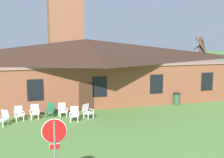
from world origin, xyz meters
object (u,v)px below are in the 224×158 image
(lawn_chair_left_end, at_px, (35,111))
(trash_bin, at_px, (177,99))
(lawn_chair_near_door, at_px, (19,113))
(lawn_chair_far_side, at_px, (74,114))
(stop_sign, at_px, (55,143))
(lawn_chair_middle, at_px, (50,109))
(lawn_chair_by_porch, at_px, (4,118))
(lawn_chair_right_end, at_px, (62,110))
(lawn_chair_under_eave, at_px, (87,111))

(lawn_chair_left_end, xyz_separation_m, trash_bin, (11.12, 0.81, -0.00))
(lawn_chair_near_door, xyz_separation_m, lawn_chair_far_side, (3.46, -1.16, 0.00))
(stop_sign, distance_m, lawn_chair_far_side, 9.25)
(lawn_chair_near_door, height_order, lawn_chair_middle, same)
(lawn_chair_by_porch, xyz_separation_m, lawn_chair_right_end, (3.70, 1.01, 0.00))
(lawn_chair_far_side, bearing_deg, trash_bin, 13.82)
(lawn_chair_middle, bearing_deg, lawn_chair_far_side, -47.00)
(lawn_chair_under_eave, height_order, trash_bin, trash_bin)
(lawn_chair_near_door, bearing_deg, lawn_chair_left_end, 9.45)
(lawn_chair_right_end, bearing_deg, lawn_chair_by_porch, -164.74)
(stop_sign, relative_size, lawn_chair_near_door, 2.92)
(lawn_chair_by_porch, distance_m, lawn_chair_right_end, 3.84)
(lawn_chair_middle, relative_size, lawn_chair_under_eave, 1.00)
(lawn_chair_under_eave, distance_m, trash_bin, 7.91)
(lawn_chair_left_end, relative_size, lawn_chair_middle, 1.00)
(stop_sign, bearing_deg, lawn_chair_far_side, 77.28)
(lawn_chair_middle, distance_m, lawn_chair_far_side, 2.08)
(lawn_chair_left_end, xyz_separation_m, lawn_chair_under_eave, (3.40, -0.90, 0.00))
(lawn_chair_by_porch, height_order, lawn_chair_under_eave, same)
(lawn_chair_by_porch, bearing_deg, lawn_chair_near_door, 45.79)
(lawn_chair_right_end, bearing_deg, lawn_chair_under_eave, -28.54)
(lawn_chair_right_end, relative_size, lawn_chair_under_eave, 1.00)
(lawn_chair_left_end, bearing_deg, lawn_chair_far_side, -28.31)
(lawn_chair_by_porch, height_order, lawn_chair_near_door, same)
(stop_sign, xyz_separation_m, lawn_chair_middle, (0.59, 10.42, -1.49))
(stop_sign, distance_m, lawn_chair_middle, 10.55)
(lawn_chair_right_end, height_order, lawn_chair_under_eave, same)
(lawn_chair_right_end, bearing_deg, lawn_chair_far_side, -63.77)
(lawn_chair_middle, height_order, lawn_chair_far_side, same)
(lawn_chair_by_porch, distance_m, lawn_chair_left_end, 2.15)
(lawn_chair_left_end, relative_size, trash_bin, 0.98)
(lawn_chair_middle, xyz_separation_m, lawn_chair_far_side, (1.42, -1.52, 0.00))
(lawn_chair_left_end, xyz_separation_m, lawn_chair_far_side, (2.46, -1.32, 0.00))
(lawn_chair_right_end, xyz_separation_m, lawn_chair_far_side, (0.63, -1.27, 0.00))
(stop_sign, height_order, lawn_chair_left_end, stop_sign)
(lawn_chair_near_door, bearing_deg, lawn_chair_middle, 10.07)
(stop_sign, bearing_deg, lawn_chair_left_end, 92.50)
(lawn_chair_under_eave, relative_size, trash_bin, 0.98)
(lawn_chair_far_side, bearing_deg, lawn_chair_middle, 133.00)
(lawn_chair_left_end, bearing_deg, lawn_chair_right_end, -1.54)
(lawn_chair_right_end, bearing_deg, stop_sign, -97.73)
(lawn_chair_near_door, height_order, lawn_chair_right_end, same)
(stop_sign, distance_m, lawn_chair_near_door, 10.27)
(lawn_chair_near_door, bearing_deg, lawn_chair_by_porch, -134.21)
(lawn_chair_near_door, distance_m, lawn_chair_under_eave, 4.47)
(lawn_chair_middle, xyz_separation_m, lawn_chair_right_end, (0.79, -0.25, 0.00))
(lawn_chair_under_eave, bearing_deg, lawn_chair_far_side, -156.12)
(stop_sign, xyz_separation_m, lawn_chair_near_door, (-1.45, 10.06, -1.49))
(lawn_chair_middle, relative_size, lawn_chair_far_side, 1.00)
(stop_sign, distance_m, lawn_chair_by_porch, 9.57)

